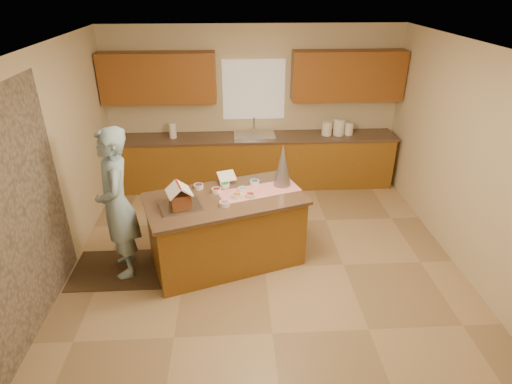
% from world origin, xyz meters
% --- Properties ---
extents(floor, '(5.50, 5.50, 0.00)m').
position_xyz_m(floor, '(0.00, 0.00, 0.00)').
color(floor, tan).
rests_on(floor, ground).
extents(ceiling, '(5.50, 5.50, 0.00)m').
position_xyz_m(ceiling, '(0.00, 0.00, 2.70)').
color(ceiling, silver).
rests_on(ceiling, floor).
extents(wall_back, '(5.50, 5.50, 0.00)m').
position_xyz_m(wall_back, '(0.00, 2.75, 1.35)').
color(wall_back, beige).
rests_on(wall_back, floor).
extents(wall_front, '(5.50, 5.50, 0.00)m').
position_xyz_m(wall_front, '(0.00, -2.75, 1.35)').
color(wall_front, beige).
rests_on(wall_front, floor).
extents(wall_left, '(5.50, 5.50, 0.00)m').
position_xyz_m(wall_left, '(-2.50, 0.00, 1.35)').
color(wall_left, beige).
rests_on(wall_left, floor).
extents(wall_right, '(5.50, 5.50, 0.00)m').
position_xyz_m(wall_right, '(2.50, 0.00, 1.35)').
color(wall_right, beige).
rests_on(wall_right, floor).
extents(stone_accent, '(0.00, 2.50, 2.50)m').
position_xyz_m(stone_accent, '(-2.48, -0.80, 1.25)').
color(stone_accent, gray).
rests_on(stone_accent, wall_left).
extents(window_curtain, '(1.05, 0.03, 1.00)m').
position_xyz_m(window_curtain, '(0.00, 2.72, 1.65)').
color(window_curtain, white).
rests_on(window_curtain, wall_back).
extents(back_counter_base, '(4.80, 0.60, 0.88)m').
position_xyz_m(back_counter_base, '(0.00, 2.45, 0.44)').
color(back_counter_base, brown).
rests_on(back_counter_base, floor).
extents(back_counter_top, '(4.85, 0.63, 0.04)m').
position_xyz_m(back_counter_top, '(0.00, 2.45, 0.90)').
color(back_counter_top, brown).
rests_on(back_counter_top, back_counter_base).
extents(upper_cabinet_left, '(1.85, 0.35, 0.80)m').
position_xyz_m(upper_cabinet_left, '(-1.55, 2.57, 1.90)').
color(upper_cabinet_left, '#954820').
rests_on(upper_cabinet_left, wall_back).
extents(upper_cabinet_right, '(1.85, 0.35, 0.80)m').
position_xyz_m(upper_cabinet_right, '(1.55, 2.57, 1.90)').
color(upper_cabinet_right, '#954820').
rests_on(upper_cabinet_right, wall_back).
extents(sink, '(0.70, 0.45, 0.12)m').
position_xyz_m(sink, '(0.00, 2.45, 0.89)').
color(sink, silver).
rests_on(sink, back_counter_top).
extents(faucet, '(0.03, 0.03, 0.28)m').
position_xyz_m(faucet, '(0.00, 2.63, 1.06)').
color(faucet, silver).
rests_on(faucet, back_counter_top).
extents(island_base, '(2.03, 1.45, 0.90)m').
position_xyz_m(island_base, '(-0.49, 0.19, 0.45)').
color(island_base, brown).
rests_on(island_base, floor).
extents(island_top, '(2.14, 1.55, 0.04)m').
position_xyz_m(island_top, '(-0.49, 0.19, 0.92)').
color(island_top, brown).
rests_on(island_top, island_base).
extents(table_runner, '(1.09, 0.67, 0.01)m').
position_xyz_m(table_runner, '(-0.05, 0.34, 0.94)').
color(table_runner, red).
rests_on(table_runner, island_top).
extents(baking_tray, '(0.56, 0.48, 0.03)m').
position_xyz_m(baking_tray, '(-1.00, -0.03, 0.95)').
color(baking_tray, silver).
rests_on(baking_tray, island_top).
extents(cookbook, '(0.27, 0.24, 0.10)m').
position_xyz_m(cookbook, '(-0.46, 0.61, 1.03)').
color(cookbook, white).
rests_on(cookbook, island_top).
extents(tinsel_tree, '(0.28, 0.28, 0.56)m').
position_xyz_m(tinsel_tree, '(0.26, 0.49, 1.22)').
color(tinsel_tree, '#B8B8C5').
rests_on(tinsel_tree, island_top).
extents(rug, '(1.28, 0.84, 0.01)m').
position_xyz_m(rug, '(-1.81, 0.06, 0.01)').
color(rug, black).
rests_on(rug, floor).
extents(boy, '(0.63, 0.79, 1.89)m').
position_xyz_m(boy, '(-1.76, 0.06, 0.96)').
color(boy, '#8BB0C5').
rests_on(boy, rug).
extents(canister_a, '(0.17, 0.17, 0.24)m').
position_xyz_m(canister_a, '(1.24, 2.45, 1.04)').
color(canister_a, white).
rests_on(canister_a, back_counter_top).
extents(canister_b, '(0.19, 0.19, 0.28)m').
position_xyz_m(canister_b, '(1.45, 2.45, 1.06)').
color(canister_b, white).
rests_on(canister_b, back_counter_top).
extents(canister_c, '(0.15, 0.15, 0.21)m').
position_xyz_m(canister_c, '(1.63, 2.45, 1.03)').
color(canister_c, white).
rests_on(canister_c, back_counter_top).
extents(paper_towel, '(0.12, 0.12, 0.26)m').
position_xyz_m(paper_towel, '(-1.38, 2.45, 1.05)').
color(paper_towel, white).
rests_on(paper_towel, back_counter_top).
extents(gingerbread_house, '(0.36, 0.36, 0.29)m').
position_xyz_m(gingerbread_house, '(-1.00, -0.03, 1.07)').
color(gingerbread_house, brown).
rests_on(gingerbread_house, baking_tray).
extents(candy_bowls, '(0.84, 0.68, 0.06)m').
position_xyz_m(candy_bowls, '(-0.41, 0.31, 0.97)').
color(candy_bowls, orange).
rests_on(candy_bowls, island_top).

